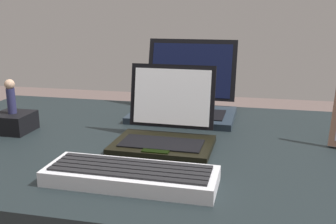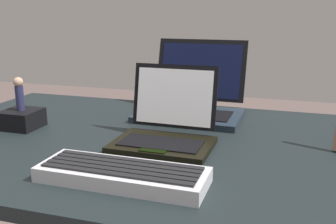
{
  "view_description": "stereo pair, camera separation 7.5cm",
  "coord_description": "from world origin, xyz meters",
  "px_view_note": "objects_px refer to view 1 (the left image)",
  "views": [
    {
      "loc": [
        0.17,
        -0.94,
        1.09
      ],
      "look_at": [
        -0.03,
        -0.03,
        0.84
      ],
      "focal_mm": 41.77,
      "sensor_mm": 36.0,
      "label": 1
    },
    {
      "loc": [
        0.24,
        -0.92,
        1.09
      ],
      "look_at": [
        -0.03,
        -0.03,
        0.84
      ],
      "focal_mm": 41.77,
      "sensor_mm": 36.0,
      "label": 2
    }
  ],
  "objects_px": {
    "laptop_front": "(166,129)",
    "external_keyboard": "(131,175)",
    "laptop_rear": "(185,101)",
    "figurine_stand": "(14,122)",
    "figurine": "(11,95)"
  },
  "relations": [
    {
      "from": "external_keyboard",
      "to": "figurine",
      "type": "relative_size",
      "value": 3.58
    },
    {
      "from": "laptop_front",
      "to": "external_keyboard",
      "type": "xyz_separation_m",
      "value": [
        -0.01,
        -0.24,
        -0.02
      ]
    },
    {
      "from": "external_keyboard",
      "to": "laptop_front",
      "type": "bearing_deg",
      "value": 86.45
    },
    {
      "from": "external_keyboard",
      "to": "figurine",
      "type": "distance_m",
      "value": 0.5
    },
    {
      "from": "laptop_rear",
      "to": "external_keyboard",
      "type": "bearing_deg",
      "value": -91.45
    },
    {
      "from": "figurine",
      "to": "laptop_front",
      "type": "bearing_deg",
      "value": -1.23
    },
    {
      "from": "laptop_rear",
      "to": "figurine_stand",
      "type": "relative_size",
      "value": 3.24
    },
    {
      "from": "figurine",
      "to": "figurine_stand",
      "type": "bearing_deg",
      "value": 90.0
    },
    {
      "from": "laptop_rear",
      "to": "external_keyboard",
      "type": "height_order",
      "value": "laptop_rear"
    },
    {
      "from": "laptop_front",
      "to": "figurine",
      "type": "bearing_deg",
      "value": 178.77
    },
    {
      "from": "laptop_front",
      "to": "laptop_rear",
      "type": "relative_size",
      "value": 0.76
    },
    {
      "from": "figurine_stand",
      "to": "laptop_front",
      "type": "bearing_deg",
      "value": -1.23
    },
    {
      "from": "laptop_rear",
      "to": "external_keyboard",
      "type": "distance_m",
      "value": 0.53
    },
    {
      "from": "laptop_rear",
      "to": "figurine",
      "type": "bearing_deg",
      "value": -147.32
    },
    {
      "from": "external_keyboard",
      "to": "figurine_stand",
      "type": "distance_m",
      "value": 0.49
    }
  ]
}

